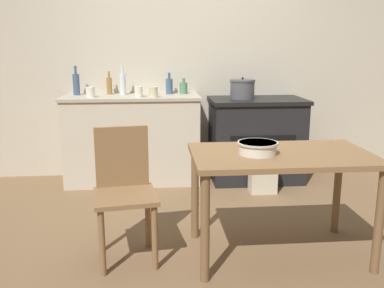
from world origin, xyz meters
TOP-DOWN VIEW (x-y plane):
  - ground_plane at (0.00, 0.00)m, footprint 14.00×14.00m
  - wall_back at (0.00, 1.58)m, footprint 8.00×0.07m
  - counter_cabinet at (-0.55, 1.29)m, footprint 1.40×0.56m
  - stove at (0.76, 1.24)m, footprint 0.98×0.65m
  - work_table at (0.52, -0.46)m, footprint 1.19×0.71m
  - chair at (-0.53, -0.39)m, footprint 0.45×0.45m
  - flour_sack at (0.73, 0.81)m, footprint 0.25×0.18m
  - stock_pot at (0.60, 1.24)m, footprint 0.26×0.26m
  - mixing_bowl_large at (0.35, -0.47)m, footprint 0.26×0.26m
  - bottle_far_left at (-0.78, 1.43)m, footprint 0.06×0.06m
  - bottle_left at (-1.11, 1.40)m, footprint 0.07×0.07m
  - bottle_mid_left at (-0.63, 1.38)m, footprint 0.07×0.07m
  - bottle_center_left at (0.00, 1.41)m, footprint 0.08×0.08m
  - bottle_center at (-0.15, 1.41)m, footprint 0.07×0.07m
  - cup_center_right at (-0.32, 1.13)m, footprint 0.09×0.09m
  - cup_mid_right at (-0.47, 1.14)m, footprint 0.08×0.08m
  - cup_right at (-0.94, 1.18)m, footprint 0.09×0.09m

SIDE VIEW (x-z plane):
  - ground_plane at x=0.00m, z-range 0.00..0.00m
  - flour_sack at x=0.73m, z-range 0.00..0.35m
  - stove at x=0.76m, z-range 0.00..0.87m
  - counter_cabinet at x=-0.55m, z-range 0.00..0.91m
  - chair at x=-0.53m, z-range 0.04..0.92m
  - work_table at x=0.52m, z-range 0.26..0.98m
  - mixing_bowl_large at x=0.35m, z-range 0.73..0.81m
  - cup_right at x=-0.94m, z-range 0.91..1.01m
  - cup_center_right at x=-0.32m, z-range 0.91..1.01m
  - cup_mid_right at x=-0.47m, z-range 0.91..1.02m
  - stock_pot at x=0.60m, z-range 0.86..1.08m
  - bottle_center_left at x=0.00m, z-range 0.89..1.06m
  - bottle_center at x=-0.15m, z-range 0.89..1.11m
  - bottle_far_left at x=-0.78m, z-range 0.88..1.12m
  - bottle_mid_left at x=-0.63m, z-range 0.88..1.18m
  - bottle_left at x=-1.11m, z-range 0.88..1.18m
  - wall_back at x=0.00m, z-range 0.00..2.55m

